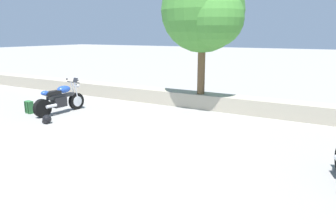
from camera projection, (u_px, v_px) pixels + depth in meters
ground_plane at (115, 141)px, 8.44m from camera, size 120.00×120.00×0.00m
stone_wall at (193, 99)px, 12.42m from camera, size 36.00×0.80×0.55m
motorcycle_blue_near_left at (61, 100)px, 11.36m from camera, size 0.67×2.07×1.18m
rider_backpack at (29, 107)px, 11.36m from camera, size 0.32×0.29×0.47m
rider_helmet at (47, 119)px, 10.08m from camera, size 0.28×0.28×0.28m
leafy_tree_far_left at (205, 12)px, 11.23m from camera, size 3.12×2.97×4.50m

